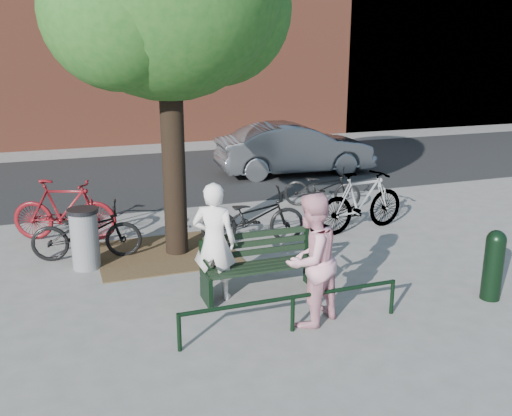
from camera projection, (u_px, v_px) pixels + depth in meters
name	position (u px, v px, depth m)	size (l,w,h in m)	color
ground	(261.00, 294.00, 8.56)	(90.00, 90.00, 0.00)	gray
dirt_pit	(166.00, 253.00, 10.23)	(2.40, 2.00, 0.02)	brown
road	(158.00, 176.00, 16.25)	(40.00, 7.00, 0.01)	black
park_bench	(259.00, 263.00, 8.50)	(1.74, 0.54, 0.97)	black
guard_railing	(293.00, 303.00, 7.37)	(3.06, 0.06, 0.51)	black
person_left	(214.00, 241.00, 8.24)	(0.64, 0.42, 1.75)	white
person_right	(311.00, 260.00, 7.47)	(0.87, 0.68, 1.80)	pink
bollard	(494.00, 263.00, 8.27)	(0.28, 0.28, 1.06)	black
litter_bin	(85.00, 238.00, 9.46)	(0.50, 0.50, 1.03)	gray
bicycle_a	(87.00, 232.00, 9.88)	(0.65, 1.87, 0.98)	black
bicycle_b	(64.00, 210.00, 10.81)	(0.56, 1.98, 1.19)	#5C0D11
bicycle_c	(253.00, 217.00, 10.63)	(0.69, 1.97, 1.03)	black
bicycle_d	(361.00, 201.00, 11.34)	(0.57, 2.03, 1.22)	gray
bicycle_e	(322.00, 188.00, 13.06)	(0.61, 1.75, 0.92)	black
parked_car	(295.00, 149.00, 16.33)	(1.56, 4.46, 1.47)	slate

